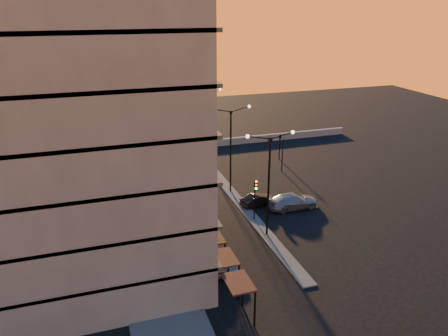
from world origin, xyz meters
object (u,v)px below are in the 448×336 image
at_px(streetlamp_mid, 231,143).
at_px(car_wagon, 293,201).
at_px(traffic_light_main, 255,193).
at_px(car_sedan, 258,200).
at_px(car_hatchback, 213,268).

relative_size(streetlamp_mid, car_wagon, 1.83).
distance_m(traffic_light_main, car_sedan, 4.14).
xyz_separation_m(traffic_light_main, car_wagon, (4.68, 1.41, -2.13)).
bearing_deg(car_sedan, streetlamp_mid, 8.24).
bearing_deg(car_hatchback, streetlamp_mid, -20.69).
bearing_deg(car_sedan, car_hatchback, 129.51).
height_order(streetlamp_mid, car_hatchback, streetlamp_mid).
height_order(traffic_light_main, car_sedan, traffic_light_main).
bearing_deg(car_hatchback, car_wagon, -48.67).
relative_size(streetlamp_mid, traffic_light_main, 2.24).
distance_m(car_hatchback, car_sedan, 13.05).
xyz_separation_m(car_hatchback, car_wagon, (11.00, 8.71, 0.02)).
xyz_separation_m(streetlamp_mid, car_sedan, (1.59, -4.05, -4.98)).
relative_size(traffic_light_main, car_sedan, 1.15).
xyz_separation_m(streetlamp_mid, car_hatchback, (-6.32, -14.43, -4.86)).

